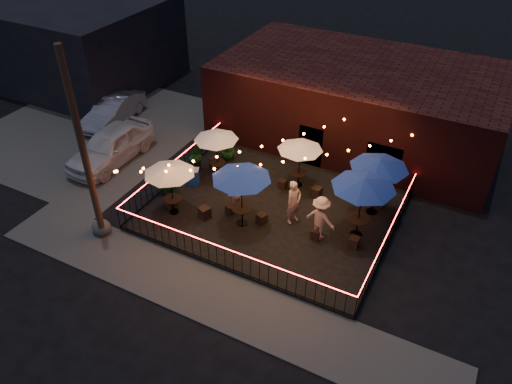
# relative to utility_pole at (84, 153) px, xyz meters

# --- Properties ---
(ground) EXTENTS (110.00, 110.00, 0.00)m
(ground) POSITION_rel_utility_pole_xyz_m (5.40, 2.60, -4.00)
(ground) COLOR black
(ground) RESTS_ON ground
(patio) EXTENTS (10.00, 8.00, 0.15)m
(patio) POSITION_rel_utility_pole_xyz_m (5.40, 4.60, -3.92)
(patio) COLOR black
(patio) RESTS_ON ground
(sidewalk) EXTENTS (18.00, 2.50, 0.05)m
(sidewalk) POSITION_rel_utility_pole_xyz_m (5.40, -0.65, -3.98)
(sidewalk) COLOR #484643
(sidewalk) RESTS_ON ground
(parking_lot) EXTENTS (11.00, 12.00, 0.02)m
(parking_lot) POSITION_rel_utility_pole_xyz_m (-6.60, 6.60, -3.99)
(parking_lot) COLOR #484643
(parking_lot) RESTS_ON ground
(brick_building) EXTENTS (14.00, 8.00, 4.00)m
(brick_building) POSITION_rel_utility_pole_xyz_m (6.40, 12.59, -2.00)
(brick_building) COLOR #340E0E
(brick_building) RESTS_ON ground
(background_building) EXTENTS (12.00, 9.00, 5.00)m
(background_building) POSITION_rel_utility_pole_xyz_m (-12.60, 11.60, -1.50)
(background_building) COLOR black
(background_building) RESTS_ON ground
(utility_pole) EXTENTS (0.26, 0.26, 8.00)m
(utility_pole) POSITION_rel_utility_pole_xyz_m (0.00, 0.00, 0.00)
(utility_pole) COLOR #3D2D19
(utility_pole) RESTS_ON ground
(fence_front) EXTENTS (10.00, 0.04, 1.04)m
(fence_front) POSITION_rel_utility_pole_xyz_m (5.40, 0.60, -3.34)
(fence_front) COLOR black
(fence_front) RESTS_ON patio
(fence_left) EXTENTS (0.04, 8.00, 1.04)m
(fence_left) POSITION_rel_utility_pole_xyz_m (0.40, 4.60, -3.34)
(fence_left) COLOR black
(fence_left) RESTS_ON patio
(fence_right) EXTENTS (0.04, 8.00, 1.04)m
(fence_right) POSITION_rel_utility_pole_xyz_m (10.40, 4.60, -3.34)
(fence_right) COLOR black
(fence_right) RESTS_ON patio
(festoon_lights) EXTENTS (10.02, 8.72, 1.32)m
(festoon_lights) POSITION_rel_utility_pole_xyz_m (4.39, 4.30, -1.48)
(festoon_lights) COLOR orange
(festoon_lights) RESTS_ON ground
(cafe_table_0) EXTENTS (2.56, 2.56, 2.33)m
(cafe_table_0) POSITION_rel_utility_pole_xyz_m (1.73, 2.50, -1.72)
(cafe_table_0) COLOR black
(cafe_table_0) RESTS_ON patio
(cafe_table_1) EXTENTS (2.45, 2.45, 2.25)m
(cafe_table_1) POSITION_rel_utility_pole_xyz_m (1.93, 5.80, -1.80)
(cafe_table_1) COLOR black
(cafe_table_1) RESTS_ON patio
(cafe_table_2) EXTENTS (2.86, 2.86, 2.64)m
(cafe_table_2) POSITION_rel_utility_pole_xyz_m (4.68, 3.20, -1.44)
(cafe_table_2) COLOR black
(cafe_table_2) RESTS_ON patio
(cafe_table_3) EXTENTS (2.50, 2.50, 2.23)m
(cafe_table_3) POSITION_rel_utility_pole_xyz_m (5.62, 6.78, -1.81)
(cafe_table_3) COLOR black
(cafe_table_3) RESTS_ON patio
(cafe_table_4) EXTENTS (2.77, 2.77, 2.75)m
(cafe_table_4) POSITION_rel_utility_pole_xyz_m (9.09, 4.72, -1.34)
(cafe_table_4) COLOR black
(cafe_table_4) RESTS_ON patio
(cafe_table_5) EXTENTS (2.56, 2.56, 2.64)m
(cafe_table_5) POSITION_rel_utility_pole_xyz_m (9.20, 6.43, -1.44)
(cafe_table_5) COLOR black
(cafe_table_5) RESTS_ON patio
(bistro_chair_0) EXTENTS (0.51, 0.51, 0.48)m
(bistro_chair_0) POSITION_rel_utility_pole_xyz_m (1.43, 2.77, -3.61)
(bistro_chair_0) COLOR black
(bistro_chair_0) RESTS_ON patio
(bistro_chair_1) EXTENTS (0.54, 0.54, 0.50)m
(bistro_chair_1) POSITION_rel_utility_pole_xyz_m (3.09, 2.81, -3.60)
(bistro_chair_1) COLOR black
(bistro_chair_1) RESTS_ON patio
(bistro_chair_2) EXTENTS (0.42, 0.42, 0.43)m
(bistro_chair_2) POSITION_rel_utility_pole_xyz_m (1.39, 6.34, -3.64)
(bistro_chair_2) COLOR black
(bistro_chair_2) RESTS_ON patio
(bistro_chair_3) EXTENTS (0.47, 0.47, 0.46)m
(bistro_chair_3) POSITION_rel_utility_pole_xyz_m (2.50, 5.81, -3.62)
(bistro_chair_3) COLOR black
(bistro_chair_3) RESTS_ON patio
(bistro_chair_4) EXTENTS (0.44, 0.44, 0.41)m
(bistro_chair_4) POSITION_rel_utility_pole_xyz_m (3.91, 3.56, -3.65)
(bistro_chair_4) COLOR black
(bistro_chair_4) RESTS_ON patio
(bistro_chair_5) EXTENTS (0.43, 0.43, 0.42)m
(bistro_chair_5) POSITION_rel_utility_pole_xyz_m (5.36, 3.63, -3.64)
(bistro_chair_5) COLOR black
(bistro_chair_5) RESTS_ON patio
(bistro_chair_6) EXTENTS (0.35, 0.35, 0.40)m
(bistro_chair_6) POSITION_rel_utility_pole_xyz_m (5.07, 6.27, -3.65)
(bistro_chair_6) COLOR black
(bistro_chair_6) RESTS_ON patio
(bistro_chair_7) EXTENTS (0.44, 0.44, 0.47)m
(bistro_chair_7) POSITION_rel_utility_pole_xyz_m (6.69, 6.37, -3.61)
(bistro_chair_7) COLOR black
(bistro_chair_7) RESTS_ON patio
(bistro_chair_8) EXTENTS (0.35, 0.35, 0.41)m
(bistro_chair_8) POSITION_rel_utility_pole_xyz_m (7.73, 3.77, -3.64)
(bistro_chair_8) COLOR black
(bistro_chair_8) RESTS_ON patio
(bistro_chair_9) EXTENTS (0.40, 0.40, 0.45)m
(bistro_chair_9) POSITION_rel_utility_pole_xyz_m (9.23, 3.98, -3.62)
(bistro_chair_9) COLOR black
(bistro_chair_9) RESTS_ON patio
(bistro_chair_10) EXTENTS (0.45, 0.45, 0.41)m
(bistro_chair_10) POSITION_rel_utility_pole_xyz_m (7.57, 7.02, -3.65)
(bistro_chair_10) COLOR black
(bistro_chair_10) RESTS_ON patio
(bistro_chair_11) EXTENTS (0.40, 0.40, 0.44)m
(bistro_chair_11) POSITION_rel_utility_pole_xyz_m (9.34, 6.91, -3.63)
(bistro_chair_11) COLOR black
(bistro_chair_11) RESTS_ON patio
(patron_a) EXTENTS (0.73, 0.85, 1.96)m
(patron_a) POSITION_rel_utility_pole_xyz_m (6.47, 4.31, -2.87)
(patron_a) COLOR beige
(patron_a) RESTS_ON patio
(patron_b) EXTENTS (0.69, 0.82, 1.54)m
(patron_b) POSITION_rel_utility_pole_xyz_m (3.86, 3.92, -3.08)
(patron_b) COLOR #DBAE97
(patron_b) RESTS_ON patio
(patron_c) EXTENTS (1.34, 0.90, 1.94)m
(patron_c) POSITION_rel_utility_pole_xyz_m (7.81, 3.88, -2.88)
(patron_c) COLOR beige
(patron_c) RESTS_ON patio
(potted_shrub_a) EXTENTS (1.27, 1.14, 1.27)m
(potted_shrub_a) POSITION_rel_utility_pole_xyz_m (0.85, 3.56, -3.21)
(potted_shrub_a) COLOR #14340D
(potted_shrub_a) RESTS_ON patio
(potted_shrub_b) EXTENTS (0.96, 0.87, 1.43)m
(potted_shrub_b) POSITION_rel_utility_pole_xyz_m (0.80, 5.79, -3.14)
(potted_shrub_b) COLOR #0F360C
(potted_shrub_b) RESTS_ON patio
(potted_shrub_c) EXTENTS (0.95, 0.95, 1.29)m
(potted_shrub_c) POSITION_rel_utility_pole_xyz_m (1.62, 7.23, -3.21)
(potted_shrub_c) COLOR #12370F
(potted_shrub_c) RESTS_ON patio
(cooler) EXTENTS (0.74, 0.65, 0.81)m
(cooler) POSITION_rel_utility_pole_xyz_m (1.31, 4.60, -3.44)
(cooler) COLOR #1746B5
(cooler) RESTS_ON patio
(boulder) EXTENTS (1.08, 1.01, 0.67)m
(boulder) POSITION_rel_utility_pole_xyz_m (-0.16, 0.12, -3.66)
(boulder) COLOR #40413C
(boulder) RESTS_ON ground
(car_white) EXTENTS (2.04, 5.05, 1.72)m
(car_white) POSITION_rel_utility_pole_xyz_m (-3.46, 4.64, -3.14)
(car_white) COLOR silver
(car_white) RESTS_ON ground
(car_silver) EXTENTS (2.11, 4.62, 1.47)m
(car_silver) POSITION_rel_utility_pole_xyz_m (-6.04, 7.82, -3.27)
(car_silver) COLOR gray
(car_silver) RESTS_ON ground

